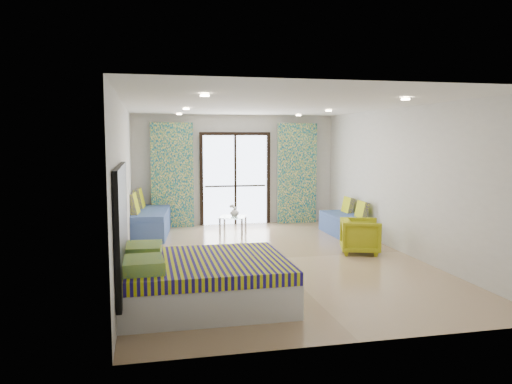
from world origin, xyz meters
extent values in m
cube|color=black|center=(0.00, 3.71, 2.24)|extent=(1.76, 0.08, 0.08)
cube|color=black|center=(-0.84, 3.71, 1.10)|extent=(0.08, 0.08, 2.20)
cube|color=black|center=(0.84, 3.71, 1.10)|extent=(0.08, 0.08, 2.20)
cube|color=black|center=(0.00, 3.71, 1.10)|extent=(0.05, 0.06, 2.20)
cube|color=#595451|center=(0.00, 3.73, 0.95)|extent=(1.52, 0.03, 0.04)
cube|color=silver|center=(-1.55, 3.57, 1.25)|extent=(1.00, 0.10, 2.50)
cube|color=silver|center=(1.55, 3.57, 1.25)|extent=(1.00, 0.10, 2.50)
cylinder|color=#FFE0B2|center=(-1.40, -2.00, 2.67)|extent=(0.12, 0.12, 0.02)
cylinder|color=#FFE0B2|center=(1.40, -2.00, 2.67)|extent=(0.12, 0.12, 0.02)
cylinder|color=#FFE0B2|center=(-1.40, 1.00, 2.67)|extent=(0.12, 0.12, 0.02)
cylinder|color=#FFE0B2|center=(1.40, 1.00, 2.67)|extent=(0.12, 0.12, 0.02)
cylinder|color=#FFE0B2|center=(-1.40, 3.00, 2.67)|extent=(0.12, 0.12, 0.02)
cylinder|color=#FFE0B2|center=(1.40, 3.00, 2.67)|extent=(0.12, 0.12, 0.02)
cube|color=black|center=(-2.46, -2.17, 1.05)|extent=(0.06, 2.10, 1.50)
cube|color=silver|center=(-2.47, -0.92, 1.05)|extent=(0.02, 0.10, 0.10)
cube|color=silver|center=(-1.45, -2.17, 0.21)|extent=(2.13, 1.70, 0.43)
cube|color=navy|center=(-1.45, -2.17, 0.51)|extent=(2.11, 1.74, 0.16)
cube|color=#1B787B|center=(-2.22, -2.58, 0.66)|extent=(0.51, 0.61, 0.15)
cube|color=#1B787B|center=(-2.22, -1.77, 0.66)|extent=(0.52, 0.62, 0.15)
cube|color=#3F5A97|center=(-2.10, 2.67, 0.22)|extent=(1.01, 2.09, 0.45)
cube|color=#3F5A97|center=(-2.10, 2.67, 0.50)|extent=(0.99, 2.05, 0.11)
cube|color=navy|center=(-2.43, 2.23, 0.76)|extent=(0.28, 0.53, 0.47)
cube|color=navy|center=(-2.32, 3.17, 0.76)|extent=(0.28, 0.53, 0.47)
cube|color=#3F5A97|center=(2.10, 1.75, 0.18)|extent=(0.63, 1.62, 0.36)
cube|color=#3F5A97|center=(2.10, 1.75, 0.41)|extent=(0.62, 1.59, 0.09)
cube|color=navy|center=(2.33, 1.37, 0.61)|extent=(0.18, 0.41, 0.38)
cube|color=navy|center=(2.32, 2.12, 0.61)|extent=(0.18, 0.41, 0.38)
cylinder|color=silver|center=(-0.58, 2.40, 0.18)|extent=(0.06, 0.06, 0.37)
cylinder|color=silver|center=(-0.12, 2.23, 0.18)|extent=(0.06, 0.06, 0.37)
cylinder|color=silver|center=(-0.41, 2.87, 0.18)|extent=(0.06, 0.06, 0.37)
cylinder|color=silver|center=(0.05, 2.69, 0.18)|extent=(0.06, 0.06, 0.37)
cube|color=#8CA59E|center=(-0.26, 2.55, 0.37)|extent=(0.73, 0.73, 0.02)
sphere|color=white|center=(-0.22, 2.53, 0.57)|extent=(0.06, 0.06, 0.06)
sphere|color=white|center=(-0.25, 2.59, 0.59)|extent=(0.06, 0.06, 0.06)
sphere|color=white|center=(-0.31, 2.57, 0.60)|extent=(0.06, 0.06, 0.06)
sphere|color=white|center=(-0.28, 2.51, 0.62)|extent=(0.06, 0.06, 0.06)
imported|color=white|center=(-0.23, 2.56, 0.47)|extent=(0.24, 0.25, 0.20)
imported|color=#ABB016|center=(1.71, 0.07, 0.35)|extent=(0.82, 0.85, 0.71)
camera|label=1|loc=(-2.15, -8.42, 2.13)|focal=35.00mm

